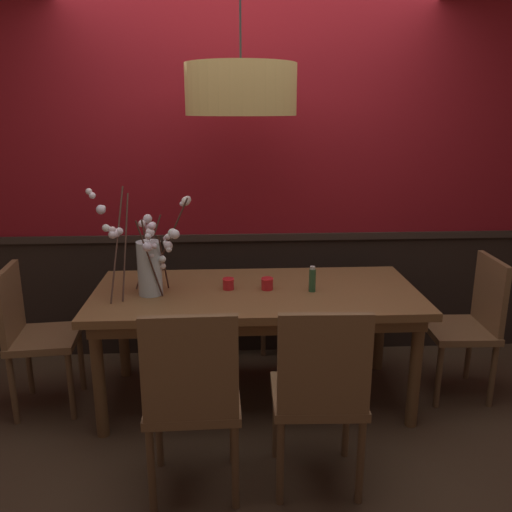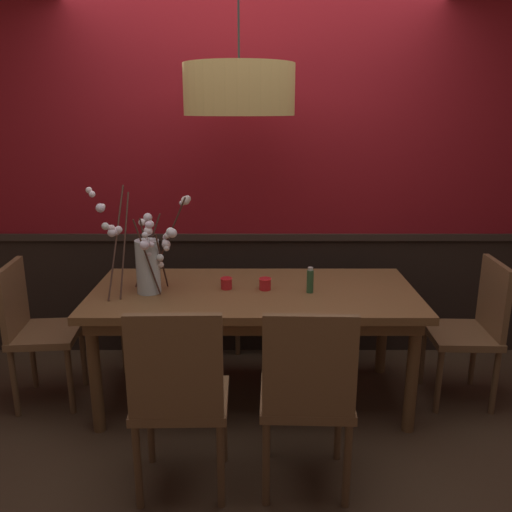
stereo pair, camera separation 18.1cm
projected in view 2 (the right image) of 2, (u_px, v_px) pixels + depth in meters
The scene contains 14 objects.
ground_plane at pixel (256, 397), 3.41m from camera, with size 24.00×24.00×0.00m, color #422D1E.
back_wall at pixel (256, 179), 3.78m from camera, with size 5.49×0.14×2.66m.
dining_table at pixel (256, 303), 3.24m from camera, with size 1.97×0.89×0.74m.
chair_far_side_left at pixel (218, 280), 4.14m from camera, with size 0.41×0.44×0.90m.
chair_head_west_end at pixel (37, 325), 3.25m from camera, with size 0.42×0.44×0.91m.
chair_near_side_left at pixel (181, 393), 2.42m from camera, with size 0.45×0.40×0.97m.
chair_far_side_right at pixel (294, 279), 4.09m from camera, with size 0.47×0.46×0.95m.
chair_head_east_end at pixel (476, 325), 3.27m from camera, with size 0.41×0.43×0.91m.
chair_near_side_right at pixel (309, 392), 2.44m from camera, with size 0.45×0.42×0.97m.
vase_with_blossoms at pixel (150, 257), 3.13m from camera, with size 0.58×0.42×0.63m.
candle_holder_nearer_center at pixel (267, 284), 3.21m from camera, with size 0.08×0.08×0.07m.
candle_holder_nearer_edge at pixel (229, 283), 3.23m from camera, with size 0.07×0.07×0.07m.
condiment_bottle at pixel (312, 281), 3.15m from camera, with size 0.04×0.04×0.16m.
pendant_lamp at pixel (242, 90), 2.96m from camera, with size 0.63×0.63×0.89m.
Camera 2 is at (0.01, -3.04, 1.80)m, focal length 36.93 mm.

